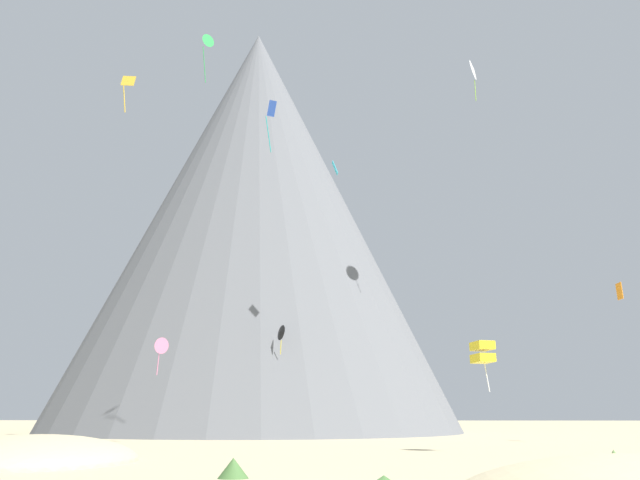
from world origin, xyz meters
The scene contains 13 objects.
dune_foreground_left centered at (-17.46, 16.63, 0.00)m, with size 17.29×11.91×3.14m, color #CCBA8E.
bush_near_right centered at (-4.06, 5.69, 0.45)m, with size 1.41×1.41×0.90m, color #477238.
bush_near_left centered at (14.54, 11.51, 0.51)m, with size 1.23×1.23×1.02m, color #668C4C.
rock_massif centered at (-13.89, 80.36, 25.77)m, with size 58.73×58.73×58.04m.
kite_white_high centered at (15.35, 55.85, 41.46)m, with size 1.51×2.52×5.07m.
kite_black_low centered at (-6.76, 55.47, 11.18)m, with size 1.33×1.73×3.21m.
kite_pink_low centered at (-16.93, 43.75, 8.87)m, with size 1.36×1.36×3.52m.
kite_cyan_high centered at (-0.63, 50.79, 28.32)m, with size 0.69×0.81×1.54m.
kite_yellow_low centered at (10.78, 28.51, 7.13)m, with size 1.85×1.87×3.70m.
kite_orange_low centered at (26.04, 43.82, 13.81)m, with size 0.35×1.02×1.64m.
kite_gold_high centered at (-16.14, 26.42, 27.80)m, with size 1.17×0.37×3.06m.
kite_green_high centered at (-14.25, 47.94, 41.75)m, with size 1.29×1.26×5.44m.
kite_blue_high centered at (-6.53, 41.23, 30.74)m, with size 1.11×0.59×5.22m.
Camera 1 is at (1.51, -31.10, 3.01)m, focal length 44.84 mm.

